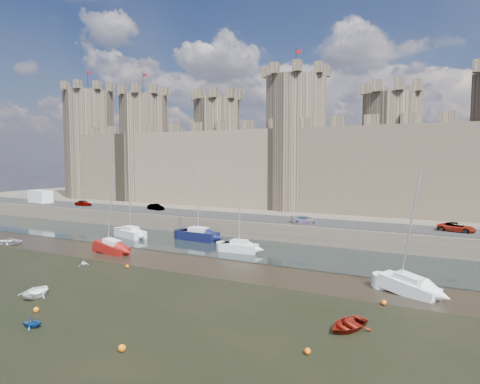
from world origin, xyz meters
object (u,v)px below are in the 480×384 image
(car_0, at_px, (83,203))
(sailboat_0, at_px, (130,232))
(dinghy_1, at_px, (32,323))
(car_3, at_px, (457,227))
(sailboat_5, at_px, (409,285))
(sailboat_1, at_px, (198,235))
(car_2, at_px, (305,220))
(sailboat_2, at_px, (240,246))
(sailboat_4, at_px, (112,247))
(car_1, at_px, (156,207))
(van, at_px, (40,197))

(car_0, bearing_deg, sailboat_0, -116.08)
(sailboat_0, height_order, dinghy_1, sailboat_0)
(car_0, distance_m, dinghy_1, 53.46)
(car_3, xyz_separation_m, sailboat_5, (-3.29, -19.68, -2.34))
(sailboat_1, bearing_deg, car_2, 29.78)
(sailboat_2, bearing_deg, car_0, 159.54)
(sailboat_5, bearing_deg, car_0, -175.84)
(sailboat_5, bearing_deg, sailboat_1, -179.89)
(car_2, height_order, sailboat_2, sailboat_2)
(sailboat_1, bearing_deg, car_3, 18.18)
(sailboat_0, distance_m, sailboat_1, 10.27)
(sailboat_4, bearing_deg, car_1, 121.69)
(van, height_order, sailboat_5, sailboat_5)
(car_1, relative_size, sailboat_2, 0.36)
(car_1, height_order, car_3, car_3)
(van, relative_size, sailboat_1, 0.51)
(sailboat_4, relative_size, sailboat_5, 1.01)
(van, distance_m, sailboat_5, 73.78)
(car_2, xyz_separation_m, sailboat_5, (15.38, -17.88, -2.28))
(car_0, bearing_deg, sailboat_4, -126.43)
(van, height_order, dinghy_1, van)
(car_1, distance_m, car_3, 46.28)
(sailboat_1, relative_size, dinghy_1, 7.89)
(sailboat_5, bearing_deg, car_2, 152.50)
(van, distance_m, sailboat_1, 43.39)
(car_3, xyz_separation_m, sailboat_0, (-41.81, -10.97, -2.31))
(sailboat_1, distance_m, sailboat_2, 9.43)
(sailboat_1, bearing_deg, sailboat_2, -21.34)
(car_0, bearing_deg, van, 89.00)
(car_1, bearing_deg, car_2, -81.63)
(car_3, bearing_deg, sailboat_4, 130.15)
(car_3, relative_size, sailboat_1, 0.37)
(car_3, relative_size, sailboat_5, 0.40)
(car_0, height_order, van, van)
(sailboat_4, bearing_deg, dinghy_1, -52.24)
(car_1, relative_size, sailboat_4, 0.32)
(car_3, height_order, sailboat_0, sailboat_0)
(car_0, distance_m, car_3, 62.27)
(car_2, bearing_deg, sailboat_2, 137.02)
(car_0, distance_m, sailboat_2, 40.60)
(sailboat_0, relative_size, sailboat_2, 1.05)
(sailboat_2, xyz_separation_m, dinghy_1, (-1.75, -26.99, -0.39))
(sailboat_2, xyz_separation_m, sailboat_4, (-13.55, -7.43, -0.00))
(sailboat_0, distance_m, sailboat_5, 39.50)
(car_1, height_order, sailboat_0, sailboat_0)
(car_2, bearing_deg, car_3, -103.42)
(sailboat_5, relative_size, dinghy_1, 7.22)
(car_0, height_order, car_1, car_0)
(car_1, height_order, sailboat_5, sailboat_5)
(car_3, bearing_deg, van, 102.57)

